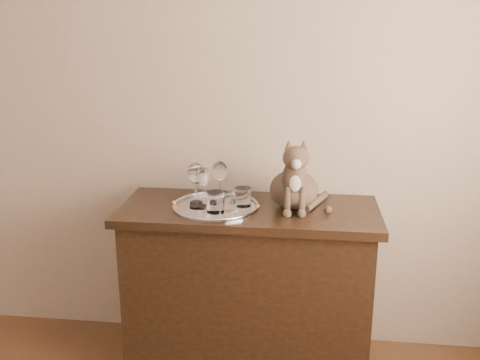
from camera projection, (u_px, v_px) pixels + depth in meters
The scene contains 11 objects.
wall_back at pixel (138, 89), 2.70m from camera, with size 4.00×0.10×2.70m, color tan.
sideboard at pixel (248, 290), 2.59m from camera, with size 1.20×0.50×0.85m, color black, non-canonical shape.
tray at pixel (216, 207), 2.46m from camera, with size 0.40×0.40×0.01m, color silver.
wine_glass_a at pixel (196, 184), 2.48m from camera, with size 0.07×0.07×0.19m, color silver, non-canonical shape.
wine_glass_b at pixel (220, 181), 2.51m from camera, with size 0.07×0.07×0.19m, color silver, non-canonical shape.
wine_glass_c at pixel (196, 185), 2.43m from camera, with size 0.08×0.08×0.21m, color silver, non-canonical shape.
wine_glass_d at pixel (203, 187), 2.43m from camera, with size 0.07×0.07×0.19m, color white, non-canonical shape.
tumbler_a at pixel (229, 202), 2.39m from camera, with size 0.07×0.07×0.08m, color white.
tumbler_b at pixel (216, 202), 2.38m from camera, with size 0.08×0.08×0.09m, color silver.
tumbler_c at pixel (243, 197), 2.46m from camera, with size 0.08×0.08×0.09m, color silver.
cat at pixel (294, 171), 2.43m from camera, with size 0.34×0.32×0.34m, color #4A3C2C, non-canonical shape.
Camera 1 is at (0.84, -0.38, 1.67)m, focal length 40.00 mm.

